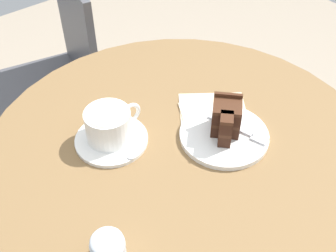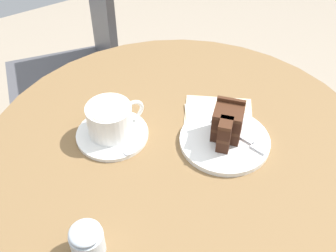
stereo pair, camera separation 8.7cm
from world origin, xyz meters
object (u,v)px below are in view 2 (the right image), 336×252
object	(u,v)px
teaspoon	(132,143)
cake_slice	(227,124)
cake_plate	(225,141)
saucer	(112,134)
napkin	(218,121)
fork	(245,140)
cafe_chair	(81,65)
coffee_cup	(110,119)
sugar_pot	(87,240)

from	to	relation	value
teaspoon	cake_slice	size ratio (longest dim) A/B	0.84
cake_plate	cake_slice	xyz separation A→B (m)	(0.01, 0.00, 0.04)
saucer	napkin	xyz separation A→B (m)	(0.23, -0.09, -0.00)
fork	cafe_chair	world-z (taller)	cafe_chair
teaspoon	saucer	bearing A→B (deg)	-113.76
coffee_cup	fork	size ratio (longest dim) A/B	0.92
saucer	fork	size ratio (longest dim) A/B	1.10
saucer	napkin	bearing A→B (deg)	-20.96
coffee_cup	teaspoon	distance (m)	0.07
sugar_pot	fork	bearing A→B (deg)	8.35
teaspoon	fork	size ratio (longest dim) A/B	0.55
fork	saucer	bearing A→B (deg)	-142.87
napkin	sugar_pot	size ratio (longest dim) A/B	3.53
coffee_cup	fork	xyz separation A→B (m)	(0.23, -0.18, -0.03)
saucer	cafe_chair	bearing A→B (deg)	76.22
saucer	cake_plate	size ratio (longest dim) A/B	0.81
fork	cake_plate	bearing A→B (deg)	-144.53
cake_plate	cafe_chair	world-z (taller)	cafe_chair
cake_slice	fork	bearing A→B (deg)	-47.81
coffee_cup	cake_plate	bearing A→B (deg)	-37.99
sugar_pot	cake_slice	bearing A→B (deg)	13.81
fork	napkin	bearing A→B (deg)	167.93
cake_slice	saucer	bearing A→B (deg)	145.05
coffee_cup	fork	world-z (taller)	coffee_cup
napkin	cafe_chair	size ratio (longest dim) A/B	0.27
teaspoon	napkin	distance (m)	0.21
cafe_chair	sugar_pot	world-z (taller)	cafe_chair
teaspoon	cake_plate	size ratio (longest dim) A/B	0.40
napkin	cake_plate	bearing A→B (deg)	-114.85
teaspoon	napkin	world-z (taller)	teaspoon
napkin	sugar_pot	bearing A→B (deg)	-159.39
napkin	fork	bearing A→B (deg)	-86.03
saucer	cafe_chair	world-z (taller)	cafe_chair
cake_slice	teaspoon	bearing A→B (deg)	153.49
teaspoon	napkin	xyz separation A→B (m)	(0.21, -0.04, -0.01)
cake_slice	cake_plate	bearing A→B (deg)	-139.31
coffee_cup	cafe_chair	xyz separation A→B (m)	(0.15, 0.60, -0.28)
coffee_cup	cafe_chair	distance (m)	0.68
teaspoon	cake_plate	distance (m)	0.20
teaspoon	fork	distance (m)	0.24
coffee_cup	sugar_pot	distance (m)	0.29
saucer	coffee_cup	distance (m)	0.04
sugar_pot	saucer	bearing A→B (deg)	55.61
cafe_chair	fork	bearing A→B (deg)	18.74
coffee_cup	sugar_pot	xyz separation A→B (m)	(-0.16, -0.24, -0.01)
saucer	sugar_pot	bearing A→B (deg)	-124.39
teaspoon	sugar_pot	world-z (taller)	sugar_pot
cake_slice	fork	world-z (taller)	cake_slice
sugar_pot	cafe_chair	bearing A→B (deg)	69.86
cake_plate	sugar_pot	size ratio (longest dim) A/B	3.11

